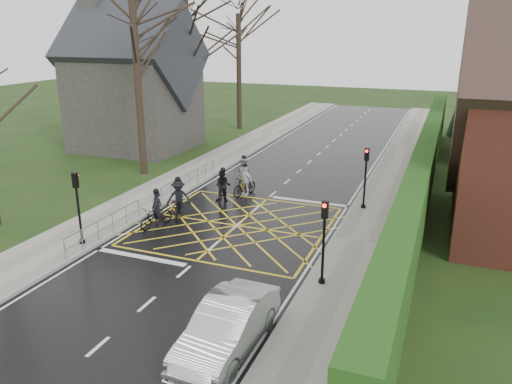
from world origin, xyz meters
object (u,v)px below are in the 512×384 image
Objects in this scene: cyclist_front at (245,184)px; car at (228,326)px; cyclist_lead at (244,177)px; cyclist_mid at (178,202)px; cyclist_rear at (157,215)px; cyclist_back at (223,189)px.

cyclist_front reaches higher than car.
cyclist_mid is at bearing -121.18° from cyclist_lead.
cyclist_mid reaches higher than car.
cyclist_front is (1.99, 5.74, 0.07)m from cyclist_rear.
cyclist_lead is (-0.58, 1.23, 0.00)m from cyclist_front.
cyclist_lead is (1.41, 6.97, 0.07)m from cyclist_rear.
cyclist_back is 2.97m from cyclist_mid.
cyclist_mid is 1.18× the size of cyclist_front.
cyclist_front is at bearing 86.30° from cyclist_rear.
car is at bearing -31.07° from cyclist_rear.
cyclist_rear is at bearing 134.71° from car.
cyclist_back is at bearing -110.87° from cyclist_lead.
cyclist_rear is at bearing -89.90° from cyclist_front.
cyclist_rear is 1.03× the size of cyclist_back.
cyclist_lead is at bearing 134.55° from cyclist_front.
cyclist_mid is (-1.06, -2.78, 0.03)m from cyclist_back.
cyclist_mid is 1.05× the size of cyclist_lead.
cyclist_back reaches higher than car.
cyclist_back reaches higher than cyclist_rear.
cyclist_front is at bearing 43.36° from cyclist_mid.
car is at bearing -78.65° from cyclist_back.
cyclist_front is at bearing -84.15° from cyclist_lead.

